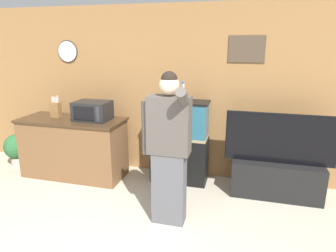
# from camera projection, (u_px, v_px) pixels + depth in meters

# --- Properties ---
(wall_back_paneled) EXTENTS (10.00, 0.08, 2.60)m
(wall_back_paneled) POSITION_uv_depth(u_px,v_px,m) (167.00, 92.00, 4.64)
(wall_back_paneled) COLOR olive
(wall_back_paneled) RESTS_ON ground_plane
(counter_island) EXTENTS (1.61, 0.67, 0.93)m
(counter_island) POSITION_uv_depth(u_px,v_px,m) (74.00, 147.00, 4.69)
(counter_island) COLOR brown
(counter_island) RESTS_ON ground_plane
(microwave) EXTENTS (0.52, 0.39, 0.28)m
(microwave) POSITION_uv_depth(u_px,v_px,m) (93.00, 111.00, 4.47)
(microwave) COLOR black
(microwave) RESTS_ON counter_island
(knife_block) EXTENTS (0.15, 0.10, 0.34)m
(knife_block) POSITION_uv_depth(u_px,v_px,m) (56.00, 109.00, 4.63)
(knife_block) COLOR brown
(knife_block) RESTS_ON counter_island
(aquarium_on_stand) EXTENTS (0.84, 0.37, 1.24)m
(aquarium_on_stand) POSITION_uv_depth(u_px,v_px,m) (180.00, 142.00, 4.46)
(aquarium_on_stand) COLOR black
(aquarium_on_stand) RESTS_ON ground_plane
(tv_on_stand) EXTENTS (1.43, 0.40, 1.17)m
(tv_on_stand) POSITION_uv_depth(u_px,v_px,m) (277.00, 172.00, 4.06)
(tv_on_stand) COLOR black
(tv_on_stand) RESTS_ON ground_plane
(person_standing) EXTENTS (0.56, 0.42, 1.77)m
(person_standing) POSITION_uv_depth(u_px,v_px,m) (168.00, 148.00, 3.34)
(person_standing) COLOR #515156
(person_standing) RESTS_ON ground_plane
(potted_plant) EXTENTS (0.43, 0.43, 0.54)m
(potted_plant) POSITION_uv_depth(u_px,v_px,m) (18.00, 148.00, 5.14)
(potted_plant) COLOR #B2A899
(potted_plant) RESTS_ON ground_plane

